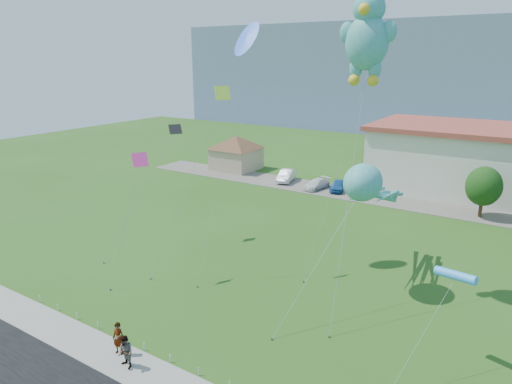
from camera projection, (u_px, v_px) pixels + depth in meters
ground at (200, 356)px, 25.64m from camera, size 160.00×160.00×0.00m
sidewalk at (166, 383)px, 23.41m from camera, size 80.00×2.50×0.10m
parking_strip at (388, 199)px, 53.95m from camera, size 70.00×6.00×0.06m
hill_ridge at (490, 73)px, 119.20m from camera, size 160.00×50.00×25.00m
pavilion at (236, 150)px, 67.91m from camera, size 9.20×9.20×5.00m
rope_fence at (184, 365)px, 24.52m from camera, size 26.05×0.05×0.50m
tree_near at (484, 186)px, 47.04m from camera, size 3.60×3.60×5.47m
pedestrian_left at (118, 338)px, 25.45m from camera, size 0.78×0.59×1.92m
pedestrian_right at (125, 352)px, 24.29m from camera, size 1.04×0.88×1.88m
parked_car_silver at (286, 176)px, 61.67m from camera, size 2.73×5.02×1.57m
parked_car_white at (317, 184)px, 58.17m from camera, size 2.50×4.54×1.25m
parked_car_blue at (338, 185)px, 57.24m from camera, size 2.47×4.26×1.36m
octopus_kite at (368, 189)px, 32.41m from camera, size 3.19×15.60×9.22m
teddy_bear_kite at (367, 35)px, 29.00m from camera, size 3.74×8.51×20.32m
small_kite_black at (168, 144)px, 40.11m from camera, size 1.66×8.93×10.47m
small_kite_cyan at (455, 276)px, 23.99m from camera, size 2.08×6.26×5.54m
small_kite_pink at (137, 173)px, 32.74m from camera, size 1.29×3.97×9.53m
small_kite_blue at (245, 44)px, 34.24m from camera, size 1.80×7.84×18.20m
small_kite_yellow at (213, 117)px, 33.07m from camera, size 4.11×5.66×14.11m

